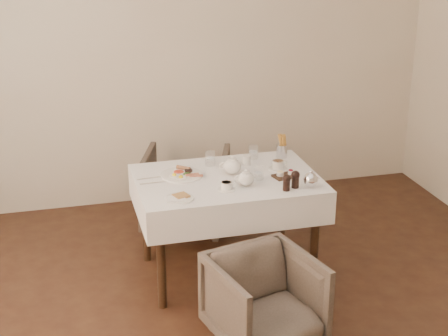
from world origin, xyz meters
The scene contains 20 objects.
table centered at (0.00, 1.00, 0.64)m, with size 1.28×0.88×0.75m.
armchair_near centered at (0.01, 0.13, 0.28)m, with size 0.60×0.62×0.57m, color #493F36.
armchair_far centered at (-0.12, 1.87, 0.32)m, with size 0.69×0.71×0.65m, color #493F36.
breakfast_plate centered at (-0.30, 1.12, 0.77)m, with size 0.30×0.30×0.04m.
side_plate centered at (-0.40, 0.71, 0.76)m, with size 0.19×0.19×0.02m.
teapot_centre centered at (0.05, 1.06, 0.82)m, with size 0.17×0.13×0.14m, color white, non-canonical shape.
teapot_front centered at (0.09, 0.82, 0.82)m, with size 0.15×0.12×0.12m, color white, non-canonical shape.
creamer centered at (0.20, 1.21, 0.79)m, with size 0.06×0.06×0.07m, color white.
teacup_near centered at (-0.06, 0.78, 0.78)m, with size 0.12×0.12×0.06m.
teacup_far centered at (0.40, 1.06, 0.79)m, with size 0.14×0.14×0.07m.
glass_left centered at (-0.06, 1.27, 0.81)m, with size 0.07×0.07×0.10m, color silver.
glass_mid centered at (0.21, 0.92, 0.80)m, with size 0.07×0.07×0.09m, color silver.
glass_right centered at (0.29, 1.33, 0.81)m, with size 0.07×0.07×0.10m, color silver.
condiment_board centered at (0.40, 0.91, 0.77)m, with size 0.18×0.14×0.04m.
pepper_mill_left centered at (0.33, 0.68, 0.81)m, with size 0.06×0.06×0.11m, color black, non-canonical shape.
pepper_mill_right centered at (0.40, 0.71, 0.82)m, with size 0.06×0.06×0.12m, color black, non-canonical shape.
silver_pot centered at (0.50, 0.68, 0.82)m, with size 0.12×0.10×0.13m, color white, non-canonical shape.
fries_cup centered at (0.51, 1.30, 0.83)m, with size 0.09×0.09×0.18m.
cutlery_fork centered at (-0.53, 1.12, 0.76)m, with size 0.01×0.18×0.00m, color silver.
cutlery_knife centered at (-0.51, 1.03, 0.76)m, with size 0.02×0.20×0.00m, color silver.
Camera 1 is at (-1.15, -3.31, 2.54)m, focal length 55.00 mm.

